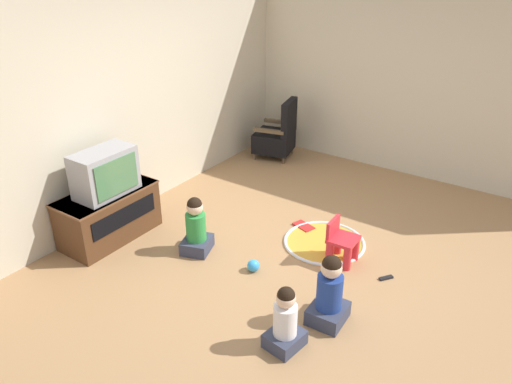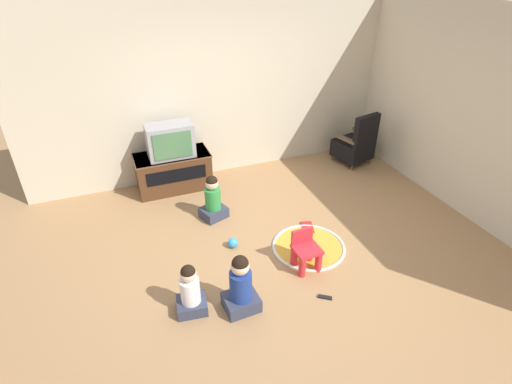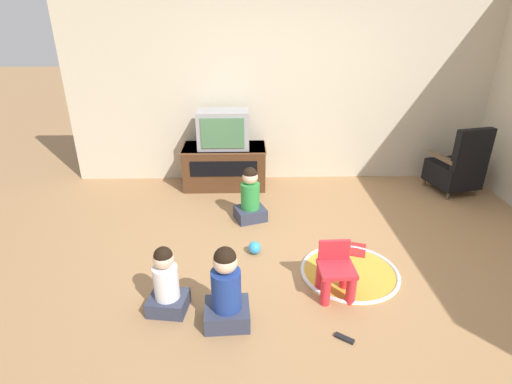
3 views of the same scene
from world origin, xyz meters
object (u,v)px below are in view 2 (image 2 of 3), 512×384
at_px(remote_control, 325,297).
at_px(child_watching_right, 213,200).
at_px(yellow_kid_chair, 306,253).
at_px(child_watching_left, 241,287).
at_px(tv_cabinet, 173,171).
at_px(book, 307,227).
at_px(toy_ball, 233,243).
at_px(child_watching_center, 190,292).
at_px(television, 170,141).
at_px(black_armchair, 355,145).

bearing_deg(remote_control, child_watching_right, -34.79).
xyz_separation_m(yellow_kid_chair, child_watching_left, (-0.91, -0.32, 0.09)).
distance_m(tv_cabinet, remote_control, 3.09).
height_order(tv_cabinet, book, tv_cabinet).
xyz_separation_m(toy_ball, remote_control, (0.65, -1.18, -0.05)).
xyz_separation_m(child_watching_center, remote_control, (1.37, -0.36, -0.25)).
bearing_deg(book, child_watching_left, 145.27).
height_order(child_watching_left, child_watching_right, child_watching_left).
xyz_separation_m(child_watching_right, remote_control, (0.68, -1.91, -0.27)).
bearing_deg(child_watching_left, television, 90.01).
distance_m(child_watching_left, book, 1.65).
relative_size(tv_cabinet, toy_ball, 8.80).
bearing_deg(remote_control, child_watching_center, 20.77).
xyz_separation_m(tv_cabinet, child_watching_center, (-0.35, -2.54, -0.04)).
relative_size(television, child_watching_left, 0.98).
bearing_deg(black_armchair, toy_ball, 14.15).
relative_size(child_watching_center, remote_control, 4.05).
bearing_deg(child_watching_center, book, 32.80).
height_order(yellow_kid_chair, toy_ball, yellow_kid_chair).
bearing_deg(yellow_kid_chair, child_watching_center, -175.41).
distance_m(child_watching_left, remote_control, 0.95).
distance_m(child_watching_center, toy_ball, 1.11).
height_order(child_watching_right, book, child_watching_right).
xyz_separation_m(black_armchair, child_watching_left, (-2.94, -2.40, -0.05)).
bearing_deg(remote_control, book, -73.58).
height_order(television, child_watching_left, television).
bearing_deg(toy_ball, television, 102.60).
xyz_separation_m(television, child_watching_center, (-0.35, -2.50, -0.56)).
distance_m(black_armchair, toy_ball, 3.07).
relative_size(child_watching_right, book, 2.26).
distance_m(television, book, 2.35).
relative_size(black_armchair, book, 3.22).
xyz_separation_m(yellow_kid_chair, child_watching_center, (-1.40, -0.16, 0.05)).
height_order(black_armchair, child_watching_left, black_armchair).
height_order(tv_cabinet, child_watching_left, child_watching_left).
xyz_separation_m(tv_cabinet, yellow_kid_chair, (1.05, -2.38, -0.09)).
bearing_deg(child_watching_right, book, -52.91).
height_order(yellow_kid_chair, remote_control, yellow_kid_chair).
xyz_separation_m(child_watching_right, toy_ball, (0.04, -0.73, -0.22)).
bearing_deg(television, yellow_kid_chair, -65.81).
distance_m(tv_cabinet, black_armchair, 3.10).
xyz_separation_m(child_watching_center, child_watching_right, (0.69, 1.55, 0.02)).
distance_m(television, remote_control, 3.14).
xyz_separation_m(child_watching_left, toy_ball, (0.24, 0.97, -0.23)).
height_order(child_watching_left, child_watching_center, child_watching_left).
relative_size(yellow_kid_chair, remote_control, 3.22).
distance_m(yellow_kid_chair, toy_ball, 0.95).
xyz_separation_m(black_armchair, child_watching_right, (-2.74, -0.70, -0.07)).
distance_m(tv_cabinet, child_watching_center, 2.57).
height_order(yellow_kid_chair, book, yellow_kid_chair).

